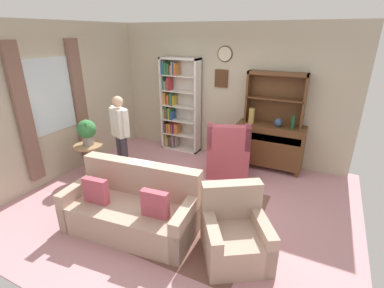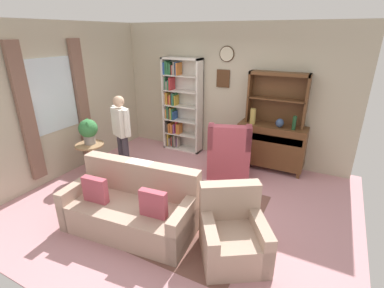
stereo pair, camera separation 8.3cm
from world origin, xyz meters
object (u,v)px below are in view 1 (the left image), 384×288
Objects in this scene: couch_floral at (133,208)px; potted_plant_large at (87,130)px; sideboard_hutch at (276,91)px; wingback_chair at (228,155)px; potted_plant_small at (95,179)px; vase_round at (278,122)px; sideboard at (269,144)px; coffee_table at (162,183)px; vase_tall at (251,116)px; person_reading at (120,131)px; bookshelf at (177,106)px; bottle_wine at (293,122)px; plant_stand at (90,157)px; armchair_floral at (235,235)px; book_stack at (153,175)px.

potted_plant_large is (-1.67, 0.90, 0.62)m from couch_floral.
sideboard_hutch is 3.61m from potted_plant_large.
potted_plant_small is at bearing -140.53° from wingback_chair.
vase_round reaches higher than potted_plant_small.
sideboard is 1.63× the size of coffee_table.
vase_tall is 0.52m from vase_round.
person_reading is at bearing -149.11° from vase_round.
couch_floral is (0.87, -2.85, -0.72)m from bookshelf.
person_reading is (-2.41, -1.70, -0.65)m from sideboard_hutch.
wingback_chair is at bearing -131.96° from sideboard_hutch.
sideboard_hutch is at bearing 66.05° from couch_floral.
bottle_wine reaches higher than plant_stand.
sideboard_hutch is at bearing 153.04° from bottle_wine.
vase_tall is 0.96× the size of potted_plant_small.
vase_round reaches higher than couch_floral.
bottle_wine is 0.25× the size of wingback_chair.
armchair_floral reaches higher than book_stack.
armchair_floral reaches higher than plant_stand.
sideboard is 1.98× the size of plant_stand.
vase_tall is at bearing -178.51° from vase_round.
sideboard_hutch is at bearing 35.13° from person_reading.
potted_plant_small is (-0.42, -2.28, -0.85)m from bookshelf.
sideboard_hutch is 1.05× the size of wingback_chair.
bottle_wine reaches higher than wingback_chair.
person_reading is at bearing -99.05° from bookshelf.
armchair_floral is 1.55m from coffee_table.
wingback_chair reaches higher than potted_plant_small.
sideboard_hutch reaches higher than coffee_table.
bottle_wine is at bearing 28.14° from potted_plant_large.
couch_floral is (-0.89, -2.69, -0.76)m from vase_tall.
book_stack is (-1.80, -1.98, -0.58)m from bottle_wine.
vase_tall is 2.93m from couch_floral.
potted_plant_large is 0.90m from potted_plant_small.
potted_plant_large is 0.30× the size of person_reading.
coffee_table is at bearing -21.57° from person_reading.
wingback_chair reaches higher than couch_floral.
vase_tall is at bearing 36.70° from person_reading.
plant_stand is 0.82× the size of coffee_table.
person_reading is (-2.58, 1.06, 0.62)m from armchair_floral.
sideboard is (2.15, -0.08, -0.52)m from bookshelf.
person_reading is 7.74× the size of book_stack.
book_stack is at bearing -122.80° from sideboard_hutch.
vase_tall is 0.37× the size of coffee_table.
potted_plant_large is (-3.08, -1.81, -0.07)m from vase_round.
armchair_floral reaches higher than potted_plant_small.
vase_round is at bearing 52.55° from book_stack.
sideboard is 4.15× the size of potted_plant_small.
plant_stand is (-3.07, -1.84, -0.60)m from vase_round.
bookshelf is at bearing -179.27° from sideboard_hutch.
sideboard is 3.52m from potted_plant_large.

